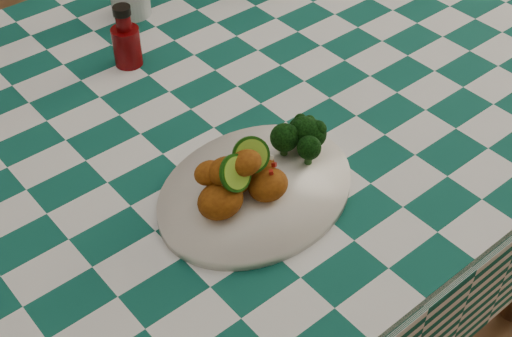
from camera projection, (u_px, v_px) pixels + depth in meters
dining_table at (203, 258)px, 1.49m from camera, size 1.66×1.06×0.79m
plate at (256, 191)px, 1.06m from camera, size 0.35×0.29×0.02m
fried_chicken_pile at (243, 174)px, 1.02m from camera, size 0.13×0.09×0.08m
broccoli_side at (302, 139)px, 1.09m from camera, size 0.08×0.08×0.06m
ketchup_bottle at (125, 36)px, 1.28m from camera, size 0.05×0.05×0.12m
wooden_chair_right at (156, 28)px, 2.06m from camera, size 0.48×0.49×0.88m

